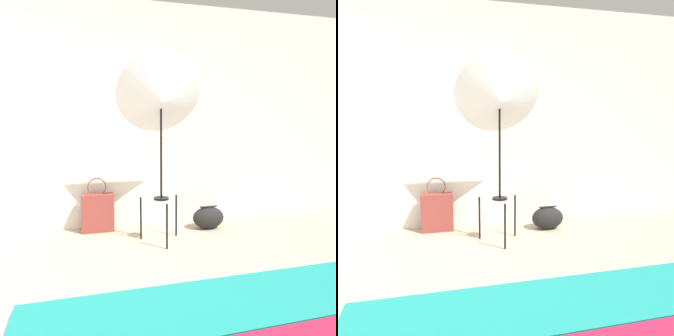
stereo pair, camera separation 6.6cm
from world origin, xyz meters
The scene contains 4 objects.
wall_back centered at (0.00, 2.53, 1.30)m, with size 8.00×0.05×2.60m.
photo_umbrella centered at (0.09, 1.87, 1.47)m, with size 0.88×0.60×1.92m.
tote_bag centered at (-0.53, 2.35, 0.23)m, with size 0.36×0.14×0.62m.
duffel_bag centered at (0.73, 2.12, 0.13)m, with size 0.38×0.26×0.26m.
Camera 2 is at (-0.64, -1.36, 1.27)m, focal length 35.00 mm.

